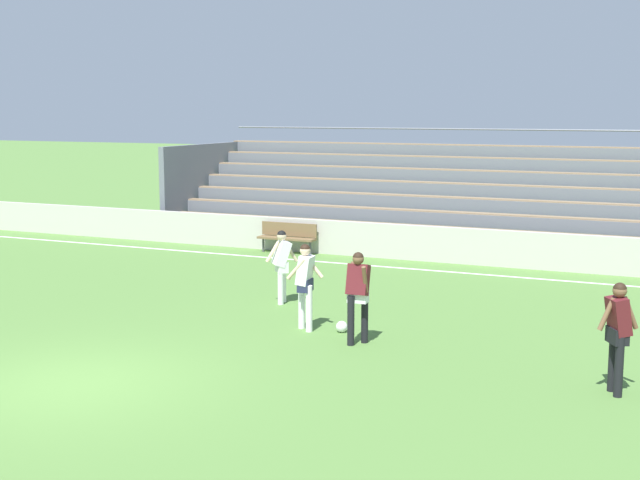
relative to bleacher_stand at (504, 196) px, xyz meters
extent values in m
plane|color=#517A38|center=(-3.24, -16.09, -1.59)|extent=(160.00, 160.00, 0.00)
cube|color=white|center=(-3.24, -4.63, -1.59)|extent=(44.00, 0.12, 0.01)
cube|color=#BCB7AD|center=(-3.24, -3.31, -1.09)|extent=(48.00, 0.16, 1.01)
cube|color=#897051|center=(0.00, -2.47, -1.21)|extent=(21.73, 0.36, 0.08)
cube|color=slate|center=(0.00, -2.67, -1.40)|extent=(21.73, 0.04, 0.38)
cube|color=#897051|center=(0.00, -1.76, -0.83)|extent=(21.73, 0.36, 0.08)
cube|color=slate|center=(0.00, -1.96, -1.02)|extent=(21.73, 0.04, 0.38)
cube|color=#897051|center=(0.00, -1.04, -0.46)|extent=(21.73, 0.36, 0.08)
cube|color=slate|center=(0.00, -1.24, -0.65)|extent=(21.73, 0.04, 0.38)
cube|color=#897051|center=(0.00, -0.33, -0.08)|extent=(21.73, 0.36, 0.08)
cube|color=slate|center=(0.00, -0.53, -0.27)|extent=(21.73, 0.04, 0.38)
cube|color=#897051|center=(0.00, 0.38, 0.30)|extent=(21.73, 0.36, 0.08)
cube|color=slate|center=(0.00, 0.18, 0.11)|extent=(21.73, 0.04, 0.38)
cube|color=#897051|center=(0.00, 1.09, 0.68)|extent=(21.73, 0.36, 0.08)
cube|color=slate|center=(0.00, 0.89, 0.49)|extent=(21.73, 0.04, 0.38)
cube|color=#897051|center=(0.00, 1.80, 1.06)|extent=(21.73, 0.36, 0.08)
cube|color=slate|center=(0.00, 1.60, 0.87)|extent=(21.73, 0.04, 0.38)
cube|color=#897051|center=(0.00, 2.51, 1.43)|extent=(21.73, 0.36, 0.08)
cube|color=slate|center=(0.00, 2.31, 1.25)|extent=(21.73, 0.04, 0.38)
cube|color=slate|center=(-10.77, 0.02, -0.08)|extent=(0.20, 5.34, 3.03)
cylinder|color=slate|center=(0.00, 2.76, 1.98)|extent=(21.73, 0.06, 0.06)
cube|color=brown|center=(-5.63, -3.74, -1.14)|extent=(1.80, 0.40, 0.06)
cube|color=brown|center=(-5.63, -3.56, -0.89)|extent=(1.80, 0.05, 0.40)
cylinder|color=#47474C|center=(-6.41, -3.74, -1.37)|extent=(0.07, 0.07, 0.45)
cylinder|color=#47474C|center=(-4.85, -3.74, -1.37)|extent=(0.07, 0.07, 0.45)
cylinder|color=white|center=(-1.22, -11.71, -1.14)|extent=(0.13, 0.13, 0.91)
cylinder|color=white|center=(-1.46, -11.53, -1.14)|extent=(0.13, 0.13, 0.91)
cube|color=#232847|center=(-1.34, -11.62, -0.70)|extent=(0.25, 0.38, 0.24)
cube|color=white|center=(-1.34, -11.62, -0.40)|extent=(0.33, 0.41, 0.59)
cylinder|color=beige|center=(-1.45, -11.79, -0.36)|extent=(0.40, 0.11, 0.44)
cylinder|color=beige|center=(-1.24, -11.45, -0.36)|extent=(0.40, 0.11, 0.44)
sphere|color=beige|center=(-1.34, -11.62, -0.02)|extent=(0.21, 0.21, 0.21)
sphere|color=black|center=(-1.34, -11.62, 0.00)|extent=(0.20, 0.20, 0.20)
cylinder|color=black|center=(-0.13, -12.27, -1.13)|extent=(0.13, 0.13, 0.92)
cylinder|color=black|center=(0.04, -12.00, -1.13)|extent=(0.13, 0.13, 0.92)
cube|color=white|center=(-0.04, -12.14, -0.69)|extent=(0.37, 0.24, 0.24)
cube|color=#56191E|center=(-0.04, -12.14, -0.39)|extent=(0.40, 0.37, 0.60)
cylinder|color=brown|center=(-0.22, -12.03, -0.35)|extent=(0.09, 0.26, 0.51)
cylinder|color=brown|center=(0.13, -12.24, -0.35)|extent=(0.09, 0.26, 0.51)
sphere|color=brown|center=(-0.04, -12.14, -0.01)|extent=(0.21, 0.21, 0.21)
sphere|color=black|center=(-0.04, -12.14, 0.02)|extent=(0.20, 0.20, 0.20)
cylinder|color=black|center=(4.47, -13.02, -1.13)|extent=(0.13, 0.13, 0.93)
cylinder|color=black|center=(4.58, -13.27, -1.13)|extent=(0.13, 0.13, 0.93)
cube|color=black|center=(4.52, -13.14, -0.68)|extent=(0.37, 0.42, 0.24)
cube|color=#56191E|center=(4.52, -13.14, -0.38)|extent=(0.46, 0.48, 0.59)
cylinder|color=brown|center=(4.68, -13.03, -0.35)|extent=(0.27, 0.20, 0.51)
cylinder|color=brown|center=(4.36, -13.26, -0.35)|extent=(0.27, 0.20, 0.51)
sphere|color=brown|center=(4.52, -13.14, 0.00)|extent=(0.21, 0.21, 0.21)
sphere|color=black|center=(4.52, -13.14, 0.02)|extent=(0.20, 0.20, 0.20)
cylinder|color=white|center=(-2.77, -9.84, -1.17)|extent=(0.13, 0.13, 0.84)
cylinder|color=white|center=(-2.83, -9.59, -1.17)|extent=(0.13, 0.13, 0.84)
cube|color=white|center=(-2.80, -9.72, -0.77)|extent=(0.40, 0.42, 0.24)
cube|color=white|center=(-2.80, -9.72, -0.47)|extent=(0.54, 0.54, 0.60)
cylinder|color=beige|center=(-2.98, -9.80, -0.43)|extent=(0.30, 0.28, 0.48)
cylinder|color=beige|center=(-2.62, -9.63, -0.43)|extent=(0.30, 0.28, 0.48)
sphere|color=beige|center=(-2.80, -9.72, -0.08)|extent=(0.21, 0.21, 0.21)
sphere|color=black|center=(-2.80, -9.72, -0.06)|extent=(0.20, 0.20, 0.20)
sphere|color=white|center=(-0.63, -11.49, -1.48)|extent=(0.22, 0.22, 0.22)
camera|label=1|loc=(5.51, -26.30, 2.67)|focal=48.04mm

